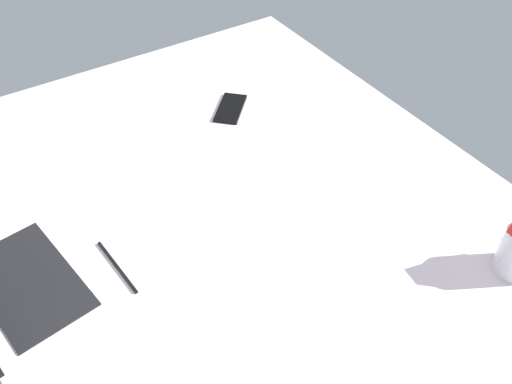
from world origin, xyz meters
TOP-DOWN VIEW (x-y plane):
  - bed_mattress at (0.00, 0.00)cm, footprint 180.00×140.00cm
  - laptop at (14.72, 43.61)cm, footprint 36.07×27.67cm
  - cell_phone at (47.85, -27.88)cm, footprint 14.80×14.61cm
  - charger_cable at (11.05, 22.03)cm, footprint 16.98×2.13cm

SIDE VIEW (x-z plane):
  - bed_mattress at x=0.00cm, z-range 0.00..18.00cm
  - charger_cable at x=11.05cm, z-range 18.00..18.60cm
  - cell_phone at x=47.85cm, z-range 18.00..18.80cm
  - laptop at x=14.72cm, z-range 10.91..33.91cm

